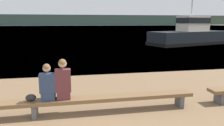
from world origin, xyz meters
TOP-DOWN VIEW (x-y plane):
  - water_surface at (0.00, 126.95)m, footprint 240.00×240.00m
  - far_shoreline at (0.00, 197.58)m, footprint 600.00×12.00m
  - bench_main at (-0.73, 2.61)m, footprint 8.73×0.42m
  - person_left at (-0.38, 2.62)m, footprint 0.39×0.40m
  - person_right at (0.02, 2.61)m, footprint 0.39×0.40m
  - shopping_bag at (-0.81, 2.62)m, footprint 0.27×0.19m
  - tugboat_red at (13.37, 19.37)m, footprint 10.13×5.91m

SIDE VIEW (x-z plane):
  - water_surface at x=0.00m, z-range 0.00..0.00m
  - bench_main at x=-0.73m, z-range 0.15..0.59m
  - shopping_bag at x=-0.81m, z-range 0.44..0.62m
  - person_left at x=-0.38m, z-range 0.37..1.34m
  - person_right at x=0.02m, z-range 0.38..1.46m
  - tugboat_red at x=13.37m, z-range -2.24..4.21m
  - far_shoreline at x=0.00m, z-range 0.00..8.81m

